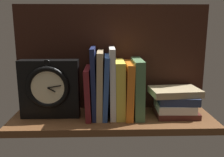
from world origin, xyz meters
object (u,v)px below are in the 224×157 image
book_tan_shortstories (100,84)px  book_green_romantic (137,88)px  book_maroon_dawkins (89,92)px  book_white_catcher (112,82)px  book_yellow_seinlanguage (120,89)px  book_stack_side (176,101)px  book_blue_modern (106,86)px  framed_clock (49,89)px  book_navy_bierce (94,82)px  book_orange_pandolfini (129,89)px

book_tan_shortstories → book_green_romantic: book_tan_shortstories is taller
book_maroon_dawkins → book_white_catcher: book_white_catcher is taller
book_white_catcher → book_green_romantic: size_ratio=1.20×
book_yellow_seinlanguage → book_green_romantic: book_green_romantic is taller
book_yellow_seinlanguage → book_stack_side: (21.05, -0.63, -5.03)cm
book_blue_modern → book_yellow_seinlanguage: 5.23cm
book_yellow_seinlanguage → book_white_catcher: bearing=180.0°
book_green_romantic → book_stack_side: size_ratio=1.13×
book_white_catcher → book_stack_side: (24.03, -0.63, -7.43)cm
book_tan_shortstories → book_green_romantic: bearing=0.0°
book_maroon_dawkins → framed_clock: bearing=-174.8°
book_stack_side → book_green_romantic: bearing=177.5°
book_blue_modern → framed_clock: book_blue_modern is taller
book_tan_shortstories → book_blue_modern: 2.37cm
book_tan_shortstories → book_stack_side: size_ratio=1.29×
book_navy_bierce → book_orange_pandolfini: book_navy_bierce is taller
book_white_catcher → book_yellow_seinlanguage: 3.82cm
book_orange_pandolfini → framed_clock: bearing=-177.5°
book_white_catcher → framed_clock: size_ratio=1.17×
book_tan_shortstories → book_stack_side: book_tan_shortstories is taller
book_green_romantic → framed_clock: bearing=-177.7°
book_yellow_seinlanguage → book_green_romantic: size_ratio=0.98×
book_white_catcher → book_green_romantic: bearing=0.0°
book_stack_side → book_orange_pandolfini: bearing=178.0°
book_green_romantic → book_stack_side: (14.44, -0.63, -5.29)cm
book_white_catcher → book_yellow_seinlanguage: book_white_catcher is taller
book_blue_modern → book_stack_side: 26.88cm
framed_clock → book_tan_shortstories: bearing=4.0°
book_yellow_seinlanguage → framed_clock: bearing=-177.1°
framed_clock → book_stack_side: bearing=0.8°
book_maroon_dawkins → book_yellow_seinlanguage: 11.68cm
book_navy_bierce → book_green_romantic: book_navy_bierce is taller
book_tan_shortstories → book_yellow_seinlanguage: bearing=0.0°
book_tan_shortstories → framed_clock: size_ratio=1.11×
book_navy_bierce → book_white_catcher: bearing=0.0°
book_blue_modern → book_orange_pandolfini: 8.51cm
book_green_romantic → book_stack_side: bearing=-2.5°
book_orange_pandolfini → framed_clock: framed_clock is taller
book_navy_bierce → book_tan_shortstories: book_navy_bierce is taller
framed_clock → book_white_catcher: bearing=3.2°
book_blue_modern → book_white_catcher: (2.16, 0.00, 1.43)cm
book_blue_modern → book_yellow_seinlanguage: (5.14, 0.00, -0.97)cm
framed_clock → book_yellow_seinlanguage: bearing=2.9°
framed_clock → book_navy_bierce: bearing=4.6°
framed_clock → book_green_romantic: bearing=2.3°
book_navy_bierce → book_maroon_dawkins: bearing=180.0°
book_tan_shortstories → book_blue_modern: (2.23, 0.00, -0.80)cm
book_green_romantic → book_white_catcher: bearing=180.0°
framed_clock → book_orange_pandolfini: bearing=2.5°
book_navy_bierce → book_stack_side: bearing=-1.2°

